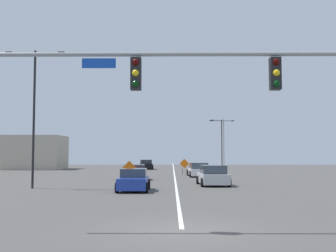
{
  "coord_description": "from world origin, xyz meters",
  "views": [
    {
      "loc": [
        -0.33,
        -13.08,
        2.4
      ],
      "look_at": [
        -0.66,
        26.08,
        5.0
      ],
      "focal_mm": 43.75,
      "sensor_mm": 36.0,
      "label": 1
    }
  ],
  "objects_px": {
    "traffic_signal_assembly": "(268,84)",
    "car_silver_distant": "(213,176)",
    "construction_sign_right_lane": "(129,171)",
    "car_red_mid": "(136,173)",
    "car_white_passing": "(198,170)",
    "car_black_near": "(146,165)",
    "street_lamp_mid_right": "(223,141)",
    "street_lamp_near_right": "(34,107)",
    "street_lamp_far_left": "(222,139)",
    "construction_sign_median_far": "(184,165)",
    "car_blue_far": "(134,181)"
  },
  "relations": [
    {
      "from": "street_lamp_near_right",
      "to": "car_white_passing",
      "type": "bearing_deg",
      "value": 48.94
    },
    {
      "from": "street_lamp_near_right",
      "to": "construction_sign_right_lane",
      "type": "distance_m",
      "value": 7.99
    },
    {
      "from": "car_black_near",
      "to": "car_red_mid",
      "type": "bearing_deg",
      "value": -88.73
    },
    {
      "from": "construction_sign_right_lane",
      "to": "car_black_near",
      "type": "height_order",
      "value": "construction_sign_right_lane"
    },
    {
      "from": "traffic_signal_assembly",
      "to": "car_black_near",
      "type": "bearing_deg",
      "value": 98.13
    },
    {
      "from": "car_black_near",
      "to": "car_blue_far",
      "type": "bearing_deg",
      "value": -87.8
    },
    {
      "from": "car_black_near",
      "to": "street_lamp_near_right",
      "type": "bearing_deg",
      "value": -99.77
    },
    {
      "from": "construction_sign_median_far",
      "to": "car_white_passing",
      "type": "height_order",
      "value": "construction_sign_median_far"
    },
    {
      "from": "street_lamp_far_left",
      "to": "street_lamp_near_right",
      "type": "bearing_deg",
      "value": -113.93
    },
    {
      "from": "street_lamp_far_left",
      "to": "car_blue_far",
      "type": "relative_size",
      "value": 2.06
    },
    {
      "from": "car_white_passing",
      "to": "car_black_near",
      "type": "bearing_deg",
      "value": 108.8
    },
    {
      "from": "construction_sign_right_lane",
      "to": "car_red_mid",
      "type": "distance_m",
      "value": 7.39
    },
    {
      "from": "construction_sign_median_far",
      "to": "car_white_passing",
      "type": "relative_size",
      "value": 0.41
    },
    {
      "from": "car_blue_far",
      "to": "construction_sign_right_lane",
      "type": "bearing_deg",
      "value": 100.54
    },
    {
      "from": "car_white_passing",
      "to": "car_red_mid",
      "type": "height_order",
      "value": "car_white_passing"
    },
    {
      "from": "traffic_signal_assembly",
      "to": "car_red_mid",
      "type": "relative_size",
      "value": 3.23
    },
    {
      "from": "construction_sign_right_lane",
      "to": "car_black_near",
      "type": "bearing_deg",
      "value": 91.27
    },
    {
      "from": "traffic_signal_assembly",
      "to": "car_black_near",
      "type": "height_order",
      "value": "traffic_signal_assembly"
    },
    {
      "from": "street_lamp_mid_right",
      "to": "street_lamp_far_left",
      "type": "distance_m",
      "value": 1.1
    },
    {
      "from": "street_lamp_far_left",
      "to": "car_white_passing",
      "type": "height_order",
      "value": "street_lamp_far_left"
    },
    {
      "from": "street_lamp_far_left",
      "to": "car_red_mid",
      "type": "relative_size",
      "value": 1.89
    },
    {
      "from": "construction_sign_right_lane",
      "to": "traffic_signal_assembly",
      "type": "bearing_deg",
      "value": -69.62
    },
    {
      "from": "car_red_mid",
      "to": "street_lamp_mid_right",
      "type": "bearing_deg",
      "value": 68.91
    },
    {
      "from": "street_lamp_far_left",
      "to": "construction_sign_right_lane",
      "type": "distance_m",
      "value": 40.43
    },
    {
      "from": "traffic_signal_assembly",
      "to": "construction_sign_median_far",
      "type": "xyz_separation_m",
      "value": [
        -1.65,
        33.22,
        -3.5
      ]
    },
    {
      "from": "car_black_near",
      "to": "car_blue_far",
      "type": "height_order",
      "value": "car_black_near"
    },
    {
      "from": "car_silver_distant",
      "to": "car_blue_far",
      "type": "distance_m",
      "value": 7.07
    },
    {
      "from": "traffic_signal_assembly",
      "to": "car_blue_far",
      "type": "distance_m",
      "value": 14.81
    },
    {
      "from": "street_lamp_near_right",
      "to": "car_red_mid",
      "type": "bearing_deg",
      "value": 55.43
    },
    {
      "from": "street_lamp_near_right",
      "to": "construction_sign_median_far",
      "type": "xyz_separation_m",
      "value": [
        10.94,
        18.33,
        -4.47
      ]
    },
    {
      "from": "construction_sign_median_far",
      "to": "car_blue_far",
      "type": "distance_m",
      "value": 20.44
    },
    {
      "from": "street_lamp_mid_right",
      "to": "street_lamp_far_left",
      "type": "relative_size",
      "value": 1.0
    },
    {
      "from": "street_lamp_mid_right",
      "to": "car_black_near",
      "type": "height_order",
      "value": "street_lamp_mid_right"
    },
    {
      "from": "construction_sign_right_lane",
      "to": "car_silver_distant",
      "type": "relative_size",
      "value": 0.44
    },
    {
      "from": "street_lamp_mid_right",
      "to": "car_black_near",
      "type": "bearing_deg",
      "value": -153.59
    },
    {
      "from": "traffic_signal_assembly",
      "to": "car_silver_distant",
      "type": "height_order",
      "value": "traffic_signal_assembly"
    },
    {
      "from": "construction_sign_median_far",
      "to": "car_red_mid",
      "type": "height_order",
      "value": "construction_sign_median_far"
    },
    {
      "from": "construction_sign_median_far",
      "to": "street_lamp_near_right",
      "type": "bearing_deg",
      "value": -120.83
    },
    {
      "from": "street_lamp_far_left",
      "to": "car_blue_far",
      "type": "height_order",
      "value": "street_lamp_far_left"
    },
    {
      "from": "car_black_near",
      "to": "construction_sign_right_lane",
      "type": "bearing_deg",
      "value": -88.73
    },
    {
      "from": "street_lamp_far_left",
      "to": "car_black_near",
      "type": "distance_m",
      "value": 14.67
    },
    {
      "from": "traffic_signal_assembly",
      "to": "construction_sign_right_lane",
      "type": "height_order",
      "value": "traffic_signal_assembly"
    },
    {
      "from": "car_white_passing",
      "to": "construction_sign_median_far",
      "type": "bearing_deg",
      "value": 106.96
    },
    {
      "from": "car_silver_distant",
      "to": "car_red_mid",
      "type": "xyz_separation_m",
      "value": [
        -6.31,
        6.38,
        -0.05
      ]
    },
    {
      "from": "construction_sign_right_lane",
      "to": "car_silver_distant",
      "type": "height_order",
      "value": "construction_sign_right_lane"
    },
    {
      "from": "street_lamp_far_left",
      "to": "construction_sign_right_lane",
      "type": "relative_size",
      "value": 4.29
    },
    {
      "from": "street_lamp_near_right",
      "to": "street_lamp_far_left",
      "type": "height_order",
      "value": "street_lamp_near_right"
    },
    {
      "from": "construction_sign_right_lane",
      "to": "car_blue_far",
      "type": "height_order",
      "value": "construction_sign_right_lane"
    },
    {
      "from": "construction_sign_right_lane",
      "to": "car_silver_distant",
      "type": "bearing_deg",
      "value": 9.14
    },
    {
      "from": "street_lamp_mid_right",
      "to": "street_lamp_near_right",
      "type": "bearing_deg",
      "value": -114.51
    }
  ]
}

